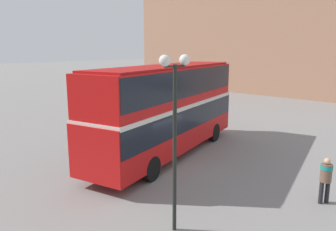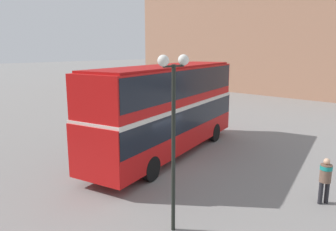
{
  "view_description": "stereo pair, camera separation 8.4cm",
  "coord_description": "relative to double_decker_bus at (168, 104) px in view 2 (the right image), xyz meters",
  "views": [
    {
      "loc": [
        -10.38,
        -10.27,
        5.55
      ],
      "look_at": [
        1.84,
        1.11,
        2.12
      ],
      "focal_mm": 35.0,
      "sensor_mm": 36.0,
      "label": 1
    },
    {
      "loc": [
        -10.32,
        -10.33,
        5.55
      ],
      "look_at": [
        1.84,
        1.11,
        2.12
      ],
      "focal_mm": 35.0,
      "sensor_mm": 36.0,
      "label": 2
    }
  ],
  "objects": [
    {
      "name": "street_lamp_twin_globe",
      "position": [
        -5.29,
        -5.2,
        1.15
      ],
      "size": [
        1.16,
        0.32,
        5.38
      ],
      "color": "black",
      "rests_on": "ground_plane"
    },
    {
      "name": "ground_plane",
      "position": [
        -1.84,
        -1.11,
        -2.71
      ],
      "size": [
        240.0,
        240.0,
        0.0
      ],
      "primitive_type": "plane",
      "color": "gray"
    },
    {
      "name": "building_row_right",
      "position": [
        28.65,
        10.07,
        5.85
      ],
      "size": [
        9.43,
        35.43,
        17.09
      ],
      "color": "#9E7056",
      "rests_on": "ground_plane"
    },
    {
      "name": "pedestrian_foreground",
      "position": [
        -0.23,
        -7.98,
        -1.66
      ],
      "size": [
        0.58,
        0.58,
        1.72
      ],
      "rotation": [
        0.0,
        0.0,
        4.15
      ],
      "color": "#232328",
      "rests_on": "ground_plane"
    },
    {
      "name": "double_decker_bus",
      "position": [
        0.0,
        0.0,
        0.0
      ],
      "size": [
        11.67,
        5.07,
        4.71
      ],
      "rotation": [
        0.0,
        0.0,
        0.23
      ],
      "color": "red",
      "rests_on": "ground_plane"
    },
    {
      "name": "parked_car_kerb_far",
      "position": [
        4.29,
        10.51,
        -1.91
      ],
      "size": [
        4.34,
        1.92,
        1.58
      ],
      "rotation": [
        0.0,
        0.0,
        0.01
      ],
      "color": "silver",
      "rests_on": "ground_plane"
    }
  ]
}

